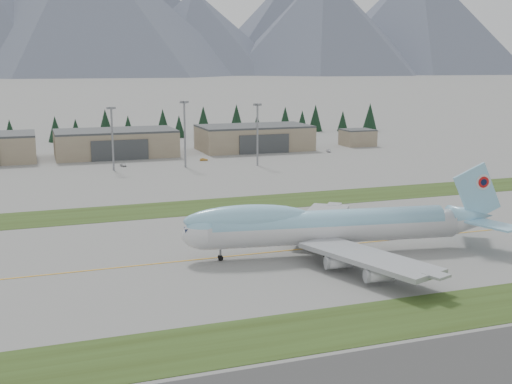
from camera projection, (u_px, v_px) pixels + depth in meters
name	position (u px, v px, depth m)	size (l,w,h in m)	color
ground	(287.00, 251.00, 129.13)	(7000.00, 7000.00, 0.00)	slate
grass_strip_near	(383.00, 320.00, 93.94)	(400.00, 14.00, 0.08)	#2F3F16
grass_strip_far	(223.00, 205.00, 170.79)	(400.00, 18.00, 0.08)	#2F3F16
taxiway_line_main	(287.00, 251.00, 129.13)	(400.00, 0.40, 0.02)	gold
boeing_747_freighter	(330.00, 226.00, 125.77)	(66.56, 56.63, 17.46)	silver
hangar_center	(116.00, 143.00, 262.01)	(48.00, 26.60, 10.80)	gray
hangar_right	(254.00, 138.00, 281.42)	(48.00, 26.60, 10.80)	gray
control_shed	(358.00, 137.00, 296.15)	(14.00, 12.00, 7.60)	gray
floodlight_masts	(111.00, 125.00, 221.82)	(132.47, 9.93, 24.24)	gray
service_vehicle_a	(123.00, 166.00, 235.93)	(1.42, 3.51, 1.20)	silver
service_vehicle_b	(204.00, 161.00, 249.93)	(1.09, 3.11, 1.02)	#B27B2C
service_vehicle_c	(329.00, 152.00, 275.03)	(1.62, 3.99, 1.16)	silver
conifer_belt	(138.00, 124.00, 324.86)	(279.35, 15.82, 16.52)	black
mountain_ridge_front	(31.00, 9.00, 2109.52)	(4165.28, 1109.43, 480.60)	slate
mountain_ridge_rear	(114.00, 16.00, 2872.49)	(4476.59, 1059.20, 529.60)	slate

